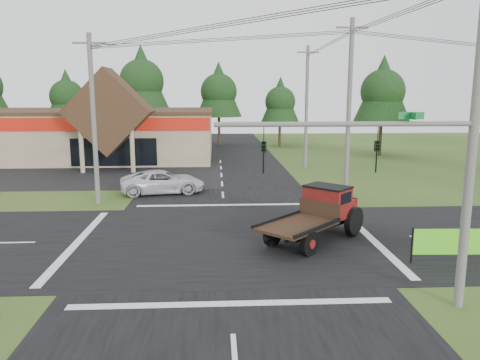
{
  "coord_description": "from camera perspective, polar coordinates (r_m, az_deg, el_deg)",
  "views": [
    {
      "loc": [
        -0.45,
        -21.54,
        6.92
      ],
      "look_at": [
        0.87,
        3.84,
        2.2
      ],
      "focal_mm": 35.0,
      "sensor_mm": 36.0,
      "label": 1
    }
  ],
  "objects": [
    {
      "name": "tree_row_b",
      "position": [
        66.48,
        -20.37,
        9.69
      ],
      "size": [
        5.6,
        5.6,
        10.1
      ],
      "color": "#332316",
      "rests_on": "ground"
    },
    {
      "name": "antique_flatbed_truck",
      "position": [
        22.26,
        8.89,
        -4.28
      ],
      "size": [
        5.98,
        6.01,
        2.56
      ],
      "primitive_type": null,
      "rotation": [
        0.0,
        0.0,
        -0.78
      ],
      "color": "#540C0E",
      "rests_on": "ground"
    },
    {
      "name": "tree_row_e",
      "position": [
        62.12,
        4.92,
        9.66
      ],
      "size": [
        5.04,
        5.04,
        9.09
      ],
      "color": "#332316",
      "rests_on": "ground"
    },
    {
      "name": "parking_apron",
      "position": [
        43.3,
        -21.16,
        0.63
      ],
      "size": [
        28.0,
        14.0,
        0.02
      ],
      "primitive_type": "cube",
      "color": "black",
      "rests_on": "ground"
    },
    {
      "name": "utility_pole_ne",
      "position": [
        30.74,
        13.13,
        8.33
      ],
      "size": [
        2.0,
        0.3,
        11.5
      ],
      "color": "#595651",
      "rests_on": "ground"
    },
    {
      "name": "road_ns",
      "position": [
        22.62,
        -1.71,
        -7.27
      ],
      "size": [
        12.0,
        120.0,
        0.02
      ],
      "primitive_type": "cube",
      "color": "black",
      "rests_on": "ground"
    },
    {
      "name": "roadside_banner",
      "position": [
        21.48,
        25.71,
        -7.21
      ],
      "size": [
        4.47,
        0.3,
        1.53
      ],
      "primitive_type": null,
      "rotation": [
        0.0,
        0.0,
        -0.04
      ],
      "color": "#54D01B",
      "rests_on": "ground"
    },
    {
      "name": "utility_pole_n",
      "position": [
        44.36,
        8.11,
        8.89
      ],
      "size": [
        2.0,
        0.3,
        11.2
      ],
      "color": "#595651",
      "rests_on": "ground"
    },
    {
      "name": "ground",
      "position": [
        22.62,
        -1.71,
        -7.29
      ],
      "size": [
        120.0,
        120.0,
        0.0
      ],
      "primitive_type": "plane",
      "color": "#2D4819",
      "rests_on": "ground"
    },
    {
      "name": "traffic_signal_mast",
      "position": [
        15.57,
        20.8,
        0.62
      ],
      "size": [
        8.12,
        0.24,
        7.0
      ],
      "color": "#595651",
      "rests_on": "ground"
    },
    {
      "name": "utility_pole_nr",
      "position": [
        16.18,
        26.57,
        4.88
      ],
      "size": [
        2.0,
        0.3,
        11.0
      ],
      "color": "#595651",
      "rests_on": "ground"
    },
    {
      "name": "tree_row_c",
      "position": [
        63.29,
        -11.9,
        11.93
      ],
      "size": [
        7.28,
        7.28,
        13.13
      ],
      "color": "#332316",
      "rests_on": "ground"
    },
    {
      "name": "road_ew",
      "position": [
        22.62,
        -1.71,
        -7.26
      ],
      "size": [
        120.0,
        12.0,
        0.02
      ],
      "primitive_type": "cube",
      "color": "black",
      "rests_on": "ground"
    },
    {
      "name": "cvs_building",
      "position": [
        53.49,
        -19.62,
        5.47
      ],
      "size": [
        30.4,
        18.2,
        9.19
      ],
      "color": "gray",
      "rests_on": "ground"
    },
    {
      "name": "white_pickup",
      "position": [
        33.26,
        -9.42,
        -0.21
      ],
      "size": [
        6.18,
        3.66,
        1.61
      ],
      "primitive_type": "imported",
      "rotation": [
        0.0,
        0.0,
        1.75
      ],
      "color": "silver",
      "rests_on": "ground"
    },
    {
      "name": "tree_side_ne",
      "position": [
        54.74,
        17.03,
        10.55
      ],
      "size": [
        6.16,
        6.16,
        11.11
      ],
      "color": "#332316",
      "rests_on": "ground"
    },
    {
      "name": "tree_row_d",
      "position": [
        63.54,
        -2.61,
        10.92
      ],
      "size": [
        6.16,
        6.16,
        11.11
      ],
      "color": "#332316",
      "rests_on": "ground"
    },
    {
      "name": "utility_pole_nw",
      "position": [
        30.53,
        -17.43,
        7.17
      ],
      "size": [
        2.0,
        0.3,
        10.5
      ],
      "color": "#595651",
      "rests_on": "ground"
    }
  ]
}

